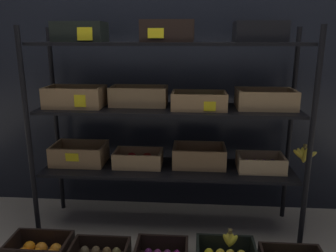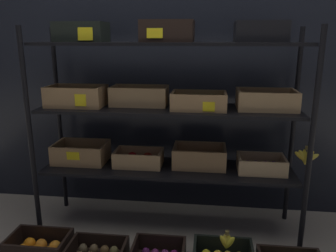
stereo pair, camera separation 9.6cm
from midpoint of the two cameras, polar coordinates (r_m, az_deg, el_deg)
ground_plane at (r=2.53m, az=-1.13°, el=-16.66°), size 10.00×10.00×0.00m
storefront_wall at (r=2.57m, az=-0.38°, el=14.55°), size 4.11×0.12×2.62m
display_rack at (r=2.21m, az=-1.65°, el=2.91°), size 1.85×0.46×1.42m
crate_ground_orange at (r=2.35m, az=-22.10°, el=-19.08°), size 0.37×0.23×0.13m
banana_bunch_loose at (r=2.07m, az=9.07°, el=-18.54°), size 0.11×0.04×0.12m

